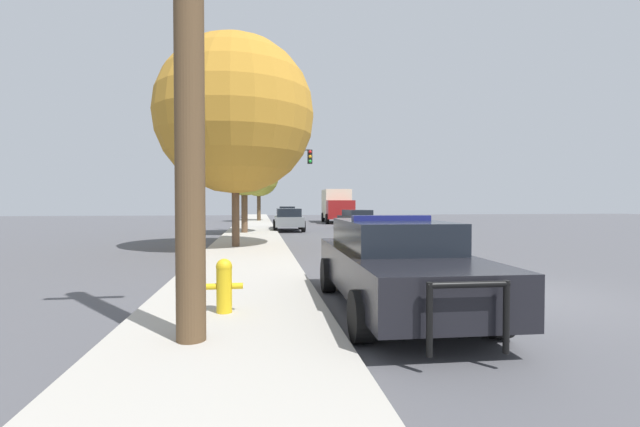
{
  "coord_description": "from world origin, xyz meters",
  "views": [
    {
      "loc": [
        -4.69,
        -7.71,
        1.81
      ],
      "look_at": [
        -0.64,
        20.53,
        1.09
      ],
      "focal_mm": 24.0,
      "sensor_mm": 36.0,
      "label": 1
    }
  ],
  "objects": [
    {
      "name": "ground_plane",
      "position": [
        0.0,
        0.0,
        0.0
      ],
      "size": [
        110.0,
        110.0,
        0.0
      ],
      "primitive_type": "plane",
      "color": "#4F4F54"
    },
    {
      "name": "sidewalk_left",
      "position": [
        -5.1,
        0.0,
        0.07
      ],
      "size": [
        3.0,
        110.0,
        0.13
      ],
      "color": "#ADA89E",
      "rests_on": "ground_plane"
    },
    {
      "name": "police_car",
      "position": [
        -2.41,
        -0.74,
        0.8
      ],
      "size": [
        2.21,
        5.31,
        1.59
      ],
      "rotation": [
        0.0,
        0.0,
        3.11
      ],
      "color": "black",
      "rests_on": "ground_plane"
    },
    {
      "name": "fire_hydrant",
      "position": [
        -5.22,
        -1.06,
        0.57
      ],
      "size": [
        0.57,
        0.25,
        0.83
      ],
      "color": "gold",
      "rests_on": "sidewalk_left"
    },
    {
      "name": "utility_pole",
      "position": [
        -5.51,
        -2.36,
        3.79
      ],
      "size": [
        1.4,
        0.36,
        7.2
      ],
      "color": "brown",
      "rests_on": "sidewalk_left"
    },
    {
      "name": "traffic_light",
      "position": [
        -3.85,
        19.69,
        3.87
      ],
      "size": [
        4.41,
        0.35,
        5.24
      ],
      "color": "#424247",
      "rests_on": "sidewalk_left"
    },
    {
      "name": "car_background_distant",
      "position": [
        -1.85,
        35.47,
        0.76
      ],
      "size": [
        2.12,
        3.99,
        1.44
      ],
      "rotation": [
        0.0,
        0.0,
        -0.05
      ],
      "color": "black",
      "rests_on": "ground_plane"
    },
    {
      "name": "car_background_midblock",
      "position": [
        -2.8,
        19.75,
        0.76
      ],
      "size": [
        2.03,
        4.48,
        1.44
      ],
      "rotation": [
        0.0,
        0.0,
        -0.02
      ],
      "color": "slate",
      "rests_on": "ground_plane"
    },
    {
      "name": "car_background_oncoming",
      "position": [
        2.12,
        21.22,
        0.71
      ],
      "size": [
        2.27,
        4.73,
        1.32
      ],
      "rotation": [
        0.0,
        0.0,
        3.22
      ],
      "color": "black",
      "rests_on": "ground_plane"
    },
    {
      "name": "box_truck",
      "position": [
        2.35,
        30.6,
        1.6
      ],
      "size": [
        2.8,
        6.69,
        3.01
      ],
      "rotation": [
        0.0,
        0.0,
        3.08
      ],
      "color": "maroon",
      "rests_on": "ground_plane"
    },
    {
      "name": "tree_sidewalk_mid",
      "position": [
        -5.49,
        16.78,
        4.25
      ],
      "size": [
        4.1,
        4.1,
        6.18
      ],
      "color": "brown",
      "rests_on": "sidewalk_left"
    },
    {
      "name": "tree_sidewalk_near",
      "position": [
        -5.57,
        8.99,
        5.17
      ],
      "size": [
        6.02,
        6.02,
        8.06
      ],
      "color": "brown",
      "rests_on": "sidewalk_left"
    },
    {
      "name": "tree_sidewalk_far",
      "position": [
        -4.69,
        33.13,
        4.27
      ],
      "size": [
        3.76,
        3.76,
        6.04
      ],
      "color": "#4C3823",
      "rests_on": "sidewalk_left"
    }
  ]
}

